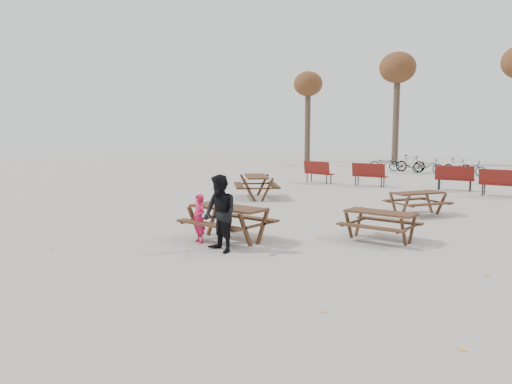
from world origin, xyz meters
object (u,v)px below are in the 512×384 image
Objects in this scene: picnic_table_far at (417,204)px; food_tray at (226,207)px; main_picnic_table at (228,215)px; adult at (220,214)px; soda_bottle at (225,204)px; picnic_table_north at (256,187)px; child at (199,219)px; picnic_table_east at (380,226)px.

food_tray is at bearing -169.15° from picnic_table_far.
main_picnic_table is at bearing -170.24° from picnic_table_far.
soda_bottle is at bearing 141.55° from adult.
picnic_table_north is (-3.94, 6.02, -0.38)m from food_tray.
soda_bottle is 0.11× the size of picnic_table_far.
child reaches higher than picnic_table_north.
picnic_table_far is (2.41, 6.51, -0.20)m from child.
child is 7.31m from picnic_table_north.
food_tray is at bearing -10.51° from picnic_table_north.
food_tray is 0.64m from child.
food_tray is at bearing -65.07° from main_picnic_table.
picnic_table_east is at bearing 55.83° from child.
adult is (0.57, -0.88, 0.20)m from main_picnic_table.
food_tray is 0.09× the size of picnic_table_north.
adult is at bearing -125.89° from picnic_table_east.
main_picnic_table is 7.03m from picnic_table_north.
child reaches higher than main_picnic_table.
picnic_table_north is at bearing 123.44° from main_picnic_table.
main_picnic_table is 0.29m from soda_bottle.
picnic_table_east is at bearing 16.35° from picnic_table_north.
food_tray is 0.11× the size of adult.
soda_bottle is at bearing -10.80° from picnic_table_north.
soda_bottle is at bearing -86.14° from main_picnic_table.
picnic_table_far is at bearing 47.19° from picnic_table_north.
soda_bottle is at bearing -140.85° from picnic_table_east.
child is 1.02m from adult.
child is 6.94m from picnic_table_far.
soda_bottle is 6.44m from picnic_table_far.
picnic_table_far is at bearing 84.34° from child.
soda_bottle reaches higher than picnic_table_east.
soda_bottle is 3.51m from picnic_table_east.
main_picnic_table is at bearing 114.93° from food_tray.
picnic_table_east is 0.98× the size of picnic_table_far.
child is at bearing -138.01° from food_tray.
adult is at bearing -10.37° from picnic_table_north.
soda_bottle is 0.16× the size of child.
soda_bottle is (-0.07, 0.03, 0.05)m from food_tray.
main_picnic_table is 1.68× the size of child.
main_picnic_table is at bearing 93.86° from soda_bottle.
picnic_table_north is at bearing 122.94° from soda_bottle.
main_picnic_table is at bearing 71.49° from child.
picnic_table_far is (2.05, 6.08, -0.51)m from soda_bottle.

